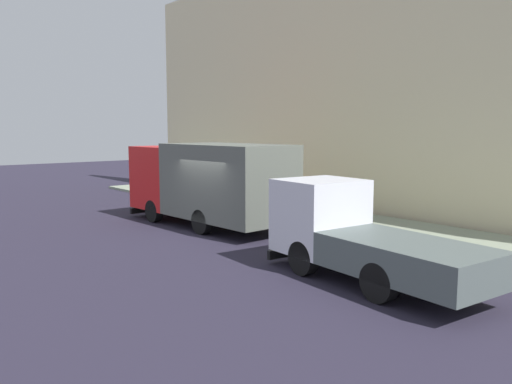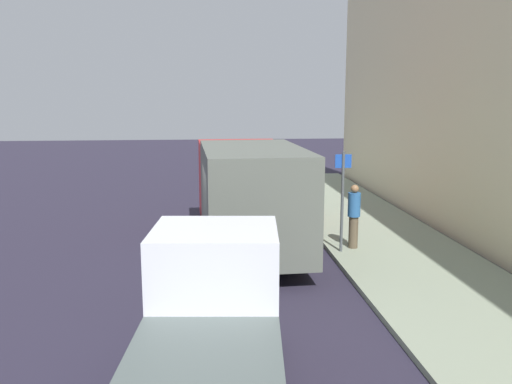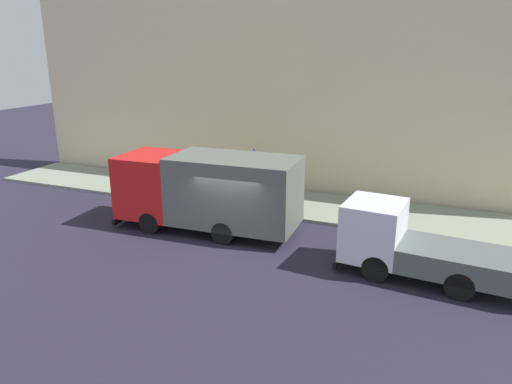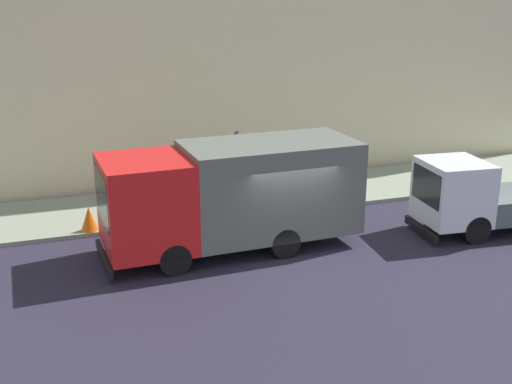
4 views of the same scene
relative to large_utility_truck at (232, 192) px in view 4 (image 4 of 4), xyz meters
name	(u,v)px [view 4 (image 4 of 4)]	position (x,y,z in m)	size (l,w,h in m)	color
ground	(289,252)	(-0.82, -1.39, -1.67)	(80.00, 80.00, 0.00)	#262233
sidewalk	(237,199)	(4.11, -1.39, -1.60)	(3.86, 30.00, 0.13)	gray
building_facade	(215,32)	(6.54, -1.39, 3.93)	(0.50, 30.00, 11.20)	beige
large_utility_truck	(232,192)	(0.00, 0.00, 0.00)	(2.79, 7.29, 3.01)	red
small_flatbed_truck	(490,198)	(-1.17, -7.77, -0.62)	(2.48, 5.80, 2.26)	white
pedestrian_walking	(225,182)	(2.89, -0.61, -0.59)	(0.42, 0.42, 1.78)	brown
traffic_cone_orange	(89,219)	(2.44, 3.76, -1.17)	(0.52, 0.52, 0.74)	orange
street_sign_post	(237,165)	(2.47, -0.92, 0.06)	(0.44, 0.08, 2.72)	#4C5156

